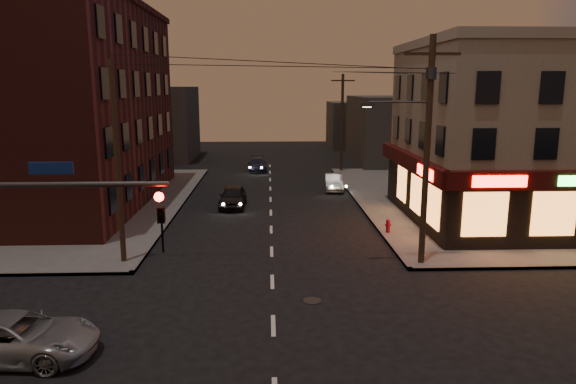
{
  "coord_description": "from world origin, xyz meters",
  "views": [
    {
      "loc": [
        -0.11,
        -16.22,
        7.99
      ],
      "look_at": [
        0.77,
        7.07,
        3.2
      ],
      "focal_mm": 32.0,
      "sensor_mm": 36.0,
      "label": 1
    }
  ],
  "objects_px": {
    "sedan_near": "(233,197)",
    "fire_hydrant": "(388,225)",
    "suv_cross": "(16,337)",
    "sedan_far": "(257,164)",
    "sedan_mid": "(334,182)"
  },
  "relations": [
    {
      "from": "suv_cross",
      "to": "sedan_mid",
      "type": "height_order",
      "value": "suv_cross"
    },
    {
      "from": "sedan_near",
      "to": "sedan_far",
      "type": "distance_m",
      "value": 15.25
    },
    {
      "from": "suv_cross",
      "to": "sedan_far",
      "type": "height_order",
      "value": "suv_cross"
    },
    {
      "from": "suv_cross",
      "to": "sedan_near",
      "type": "xyz_separation_m",
      "value": [
        5.14,
        19.61,
        0.04
      ]
    },
    {
      "from": "sedan_mid",
      "to": "sedan_far",
      "type": "xyz_separation_m",
      "value": [
        -6.21,
        9.72,
        -0.01
      ]
    },
    {
      "from": "sedan_near",
      "to": "fire_hydrant",
      "type": "distance_m",
      "value": 11.44
    },
    {
      "from": "sedan_far",
      "to": "fire_hydrant",
      "type": "distance_m",
      "value": 23.58
    },
    {
      "from": "suv_cross",
      "to": "sedan_far",
      "type": "relative_size",
      "value": 1.13
    },
    {
      "from": "sedan_near",
      "to": "sedan_mid",
      "type": "bearing_deg",
      "value": 37.69
    },
    {
      "from": "suv_cross",
      "to": "sedan_mid",
      "type": "bearing_deg",
      "value": -22.96
    },
    {
      "from": "suv_cross",
      "to": "sedan_far",
      "type": "xyz_separation_m",
      "value": [
        6.48,
        34.8,
        -0.05
      ]
    },
    {
      "from": "sedan_far",
      "to": "fire_hydrant",
      "type": "height_order",
      "value": "sedan_far"
    },
    {
      "from": "sedan_near",
      "to": "sedan_mid",
      "type": "relative_size",
      "value": 1.08
    },
    {
      "from": "sedan_mid",
      "to": "sedan_far",
      "type": "relative_size",
      "value": 0.9
    },
    {
      "from": "sedan_near",
      "to": "fire_hydrant",
      "type": "xyz_separation_m",
      "value": [
        8.95,
        -7.12,
        -0.14
      ]
    }
  ]
}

